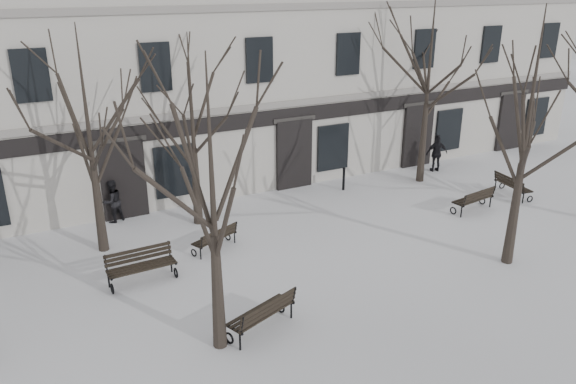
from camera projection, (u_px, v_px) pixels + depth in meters
ground at (316, 294)px, 15.75m from camera, size 100.00×100.00×0.00m
building at (170, 46)px, 24.56m from camera, size 40.40×10.20×11.40m
tree_1 at (212, 175)px, 11.99m from camera, size 4.87×4.87×6.95m
tree_2 at (530, 110)px, 15.84m from camera, size 5.38×5.38×7.68m
tree_4 at (87, 115)px, 16.74m from camera, size 5.00×5.00×7.15m
tree_5 at (192, 109)px, 18.86m from camera, size 4.69×4.69×6.70m
tree_6 at (430, 63)px, 22.79m from camera, size 5.71×5.71×8.16m
bench_1 at (263, 313)px, 13.89m from camera, size 2.02×1.32×0.97m
bench_2 at (474, 199)px, 21.19m from camera, size 1.90×0.92×0.92m
bench_3 at (141, 265)px, 16.22m from camera, size 1.98×0.79×0.99m
bench_4 at (216, 238)px, 18.15m from camera, size 1.68×1.16×0.81m
bench_5 at (512, 185)px, 22.70m from camera, size 0.84×1.79×0.87m
bollard_a at (212, 201)px, 20.58m from camera, size 0.15×0.15×1.19m
bollard_b at (344, 178)px, 23.34m from camera, size 0.13×0.13×1.00m
pedestrian_b at (115, 221)px, 20.45m from camera, size 0.95×0.86×1.58m
pedestrian_c at (435, 171)px, 25.83m from camera, size 1.08×0.70×1.70m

